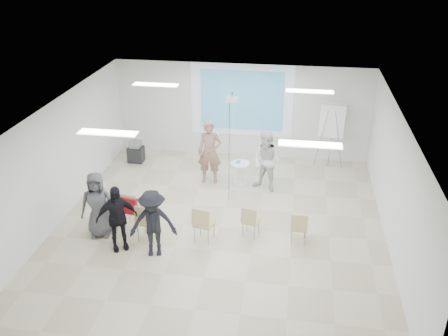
# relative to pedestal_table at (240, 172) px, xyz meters

# --- Properties ---
(floor) EXTENTS (8.00, 9.00, 0.10)m
(floor) POSITION_rel_pedestal_table_xyz_m (-0.22, -2.42, -0.43)
(floor) COLOR beige
(floor) RESTS_ON ground
(ceiling) EXTENTS (8.00, 9.00, 0.10)m
(ceiling) POSITION_rel_pedestal_table_xyz_m (-0.22, -2.42, 2.67)
(ceiling) COLOR white
(ceiling) RESTS_ON wall_back
(wall_back) EXTENTS (8.00, 0.10, 3.00)m
(wall_back) POSITION_rel_pedestal_table_xyz_m (-0.22, 2.13, 1.12)
(wall_back) COLOR silver
(wall_back) RESTS_ON floor
(wall_left) EXTENTS (0.10, 9.00, 3.00)m
(wall_left) POSITION_rel_pedestal_table_xyz_m (-4.27, -2.42, 1.12)
(wall_left) COLOR silver
(wall_left) RESTS_ON floor
(wall_right) EXTENTS (0.10, 9.00, 3.00)m
(wall_right) POSITION_rel_pedestal_table_xyz_m (3.83, -2.42, 1.12)
(wall_right) COLOR silver
(wall_right) RESTS_ON floor
(projection_halo) EXTENTS (3.20, 0.01, 2.30)m
(projection_halo) POSITION_rel_pedestal_table_xyz_m (-0.22, 2.06, 1.47)
(projection_halo) COLOR silver
(projection_halo) RESTS_ON wall_back
(projection_image) EXTENTS (2.60, 0.01, 1.90)m
(projection_image) POSITION_rel_pedestal_table_xyz_m (-0.22, 2.05, 1.47)
(projection_image) COLOR teal
(projection_image) RESTS_ON wall_back
(pedestal_table) EXTENTS (0.57, 0.57, 0.68)m
(pedestal_table) POSITION_rel_pedestal_table_xyz_m (0.00, 0.00, 0.00)
(pedestal_table) COLOR silver
(pedestal_table) RESTS_ON floor
(player_left) EXTENTS (0.81, 0.58, 2.12)m
(player_left) POSITION_rel_pedestal_table_xyz_m (-0.88, 0.01, 0.68)
(player_left) COLOR #956E5B
(player_left) RESTS_ON floor
(player_right) EXTENTS (1.16, 1.07, 1.92)m
(player_right) POSITION_rel_pedestal_table_xyz_m (0.76, -0.24, 0.59)
(player_right) COLOR white
(player_right) RESTS_ON floor
(controller_left) EXTENTS (0.05, 0.13, 0.04)m
(controller_left) POSITION_rel_pedestal_table_xyz_m (-0.70, 0.26, 1.02)
(controller_left) COLOR white
(controller_left) RESTS_ON player_left
(controller_right) EXTENTS (0.10, 0.14, 0.04)m
(controller_right) POSITION_rel_pedestal_table_xyz_m (0.58, 0.01, 0.92)
(controller_right) COLOR silver
(controller_right) RESTS_ON player_right
(chair_far_left) EXTENTS (0.41, 0.44, 0.84)m
(chair_far_left) POSITION_rel_pedestal_table_xyz_m (-2.81, -2.82, 0.12)
(chair_far_left) COLOR tan
(chair_far_left) RESTS_ON floor
(chair_left_mid) EXTENTS (0.53, 0.56, 0.99)m
(chair_left_mid) POSITION_rel_pedestal_table_xyz_m (-2.33, -2.79, 0.21)
(chair_left_mid) COLOR tan
(chair_left_mid) RESTS_ON floor
(chair_left_inner) EXTENTS (0.51, 0.54, 0.95)m
(chair_left_inner) POSITION_rel_pedestal_table_xyz_m (-1.81, -3.23, 0.19)
(chair_left_inner) COLOR tan
(chair_left_inner) RESTS_ON floor
(chair_center) EXTENTS (0.52, 0.54, 0.92)m
(chair_center) POSITION_rel_pedestal_table_xyz_m (-0.49, -3.11, 0.17)
(chair_center) COLOR tan
(chair_center) RESTS_ON floor
(chair_right_inner) EXTENTS (0.46, 0.48, 0.80)m
(chair_right_inner) POSITION_rel_pedestal_table_xyz_m (0.57, -2.71, 0.10)
(chair_right_inner) COLOR tan
(chair_right_inner) RESTS_ON floor
(chair_right_far) EXTENTS (0.39, 0.42, 0.82)m
(chair_right_far) POSITION_rel_pedestal_table_xyz_m (1.71, -2.85, 0.11)
(chair_right_far) COLOR tan
(chair_right_far) RESTS_ON floor
(red_jacket) EXTENTS (0.45, 0.16, 0.42)m
(red_jacket) POSITION_rel_pedestal_table_xyz_m (-2.32, -2.92, 0.34)
(red_jacket) COLOR #A7141B
(red_jacket) RESTS_ON chair_left_mid
(laptop) EXTENTS (0.38, 0.30, 0.03)m
(laptop) POSITION_rel_pedestal_table_xyz_m (-1.79, -3.13, 0.13)
(laptop) COLOR black
(laptop) RESTS_ON chair_left_inner
(audience_left) EXTENTS (1.23, 1.08, 1.82)m
(audience_left) POSITION_rel_pedestal_table_xyz_m (-2.35, -3.63, 0.53)
(audience_left) COLOR black
(audience_left) RESTS_ON floor
(audience_mid) EXTENTS (1.29, 0.88, 1.82)m
(audience_mid) POSITION_rel_pedestal_table_xyz_m (-1.48, -3.74, 0.53)
(audience_mid) COLOR black
(audience_mid) RESTS_ON floor
(audience_outer) EXTENTS (0.99, 0.75, 1.83)m
(audience_outer) POSITION_rel_pedestal_table_xyz_m (-2.99, -3.15, 0.54)
(audience_outer) COLOR #515055
(audience_outer) RESTS_ON floor
(flipchart_easel) EXTENTS (0.87, 0.67, 2.04)m
(flipchart_easel) POSITION_rel_pedestal_table_xyz_m (2.55, 1.57, 1.13)
(flipchart_easel) COLOR gray
(flipchart_easel) RESTS_ON floor
(av_cart) EXTENTS (0.48, 0.39, 0.71)m
(av_cart) POSITION_rel_pedestal_table_xyz_m (-3.43, 1.02, -0.05)
(av_cart) COLOR black
(av_cart) RESTS_ON floor
(ceiling_projector) EXTENTS (0.30, 0.25, 3.00)m
(ceiling_projector) POSITION_rel_pedestal_table_xyz_m (-0.12, -0.93, 2.31)
(ceiling_projector) COLOR white
(ceiling_projector) RESTS_ON ceiling
(fluor_panel_nw) EXTENTS (1.20, 0.30, 0.02)m
(fluor_panel_nw) POSITION_rel_pedestal_table_xyz_m (-2.22, -0.42, 2.59)
(fluor_panel_nw) COLOR white
(fluor_panel_nw) RESTS_ON ceiling
(fluor_panel_ne) EXTENTS (1.20, 0.30, 0.02)m
(fluor_panel_ne) POSITION_rel_pedestal_table_xyz_m (1.78, -0.42, 2.59)
(fluor_panel_ne) COLOR white
(fluor_panel_ne) RESTS_ON ceiling
(fluor_panel_sw) EXTENTS (1.20, 0.30, 0.02)m
(fluor_panel_sw) POSITION_rel_pedestal_table_xyz_m (-2.22, -3.92, 2.59)
(fluor_panel_sw) COLOR white
(fluor_panel_sw) RESTS_ON ceiling
(fluor_panel_se) EXTENTS (1.20, 0.30, 0.02)m
(fluor_panel_se) POSITION_rel_pedestal_table_xyz_m (1.78, -3.92, 2.59)
(fluor_panel_se) COLOR white
(fluor_panel_se) RESTS_ON ceiling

